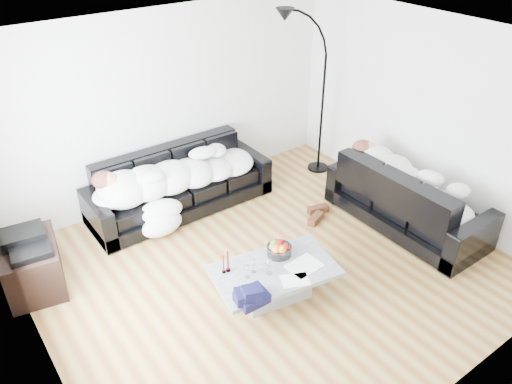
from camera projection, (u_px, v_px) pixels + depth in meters
ground at (271, 268)px, 5.87m from camera, size 5.00×5.00×0.00m
wall_back at (171, 106)px, 6.74m from camera, size 5.00×0.02×2.60m
wall_left at (23, 262)px, 3.94m from camera, size 0.02×4.50×2.60m
wall_right at (426, 116)px, 6.44m from camera, size 0.02×4.50×2.60m
ceiling at (275, 46)px, 4.51m from camera, size 5.00×5.00×0.00m
sofa_back at (180, 182)px, 6.76m from camera, size 2.51×0.87×0.82m
sofa_right at (408, 197)px, 6.42m from camera, size 0.90×2.11×0.85m
sleeper_back at (180, 169)px, 6.61m from camera, size 2.12×0.73×0.42m
sleeper_right at (411, 182)px, 6.30m from camera, size 0.76×1.81×0.44m
teal_cushion at (370, 158)px, 6.68m from camera, size 0.42×0.38×0.20m
coffee_table at (274, 282)px, 5.38m from camera, size 1.42×0.98×0.38m
fruit_bowl at (279, 248)px, 5.44m from camera, size 0.34×0.34×0.17m
wine_glass_a at (253, 266)px, 5.20m from camera, size 0.07×0.07×0.16m
wine_glass_b at (247, 271)px, 5.12m from camera, size 0.08×0.08×0.16m
wine_glass_c at (269, 267)px, 5.17m from camera, size 0.09×0.09×0.18m
candle_left at (223, 264)px, 5.17m from camera, size 0.05×0.05×0.22m
candle_right at (228, 261)px, 5.19m from camera, size 0.06×0.06×0.25m
newspaper_a at (304, 266)px, 5.31m from camera, size 0.38×0.30×0.01m
newspaper_b at (295, 280)px, 5.12m from camera, size 0.35×0.30×0.01m
navy_jacket at (251, 292)px, 4.75m from camera, size 0.35×0.30×0.16m
shoes at (317, 214)px, 6.74m from camera, size 0.54×0.43×0.11m
av_cabinet at (33, 266)px, 5.47m from camera, size 0.71×0.92×0.57m
stereo at (25, 241)px, 5.28m from camera, size 0.48×0.39×0.13m
floor_lamp at (323, 102)px, 7.35m from camera, size 0.87×0.61×2.23m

